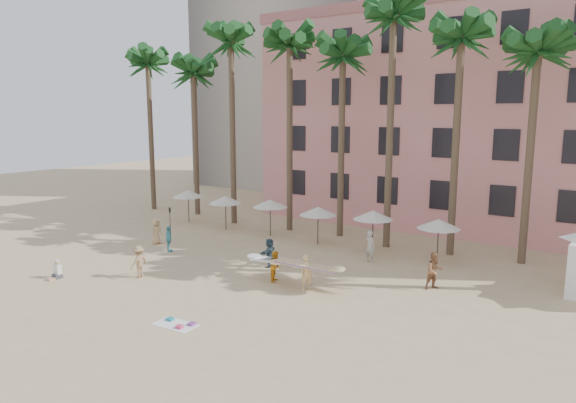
{
  "coord_description": "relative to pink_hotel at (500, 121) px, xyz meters",
  "views": [
    {
      "loc": [
        16.21,
        -15.85,
        8.54
      ],
      "look_at": [
        1.09,
        6.0,
        4.0
      ],
      "focal_mm": 32.0,
      "sensor_mm": 36.0,
      "label": 1
    }
  ],
  "objects": [
    {
      "name": "ground",
      "position": [
        -7.0,
        -26.0,
        -8.0
      ],
      "size": [
        120.0,
        120.0,
        0.0
      ],
      "primitive_type": "plane",
      "color": "#D1B789",
      "rests_on": "ground"
    },
    {
      "name": "pink_hotel",
      "position": [
        0.0,
        0.0,
        0.0
      ],
      "size": [
        35.0,
        14.0,
        16.0
      ],
      "primitive_type": "cube",
      "color": "pink",
      "rests_on": "ground"
    },
    {
      "name": "palm_row",
      "position": [
        -6.49,
        -11.0,
        4.97
      ],
      "size": [
        44.4,
        5.4,
        16.3
      ],
      "color": "brown",
      "rests_on": "ground"
    },
    {
      "name": "umbrella_row",
      "position": [
        -10.0,
        -13.5,
        -5.67
      ],
      "size": [
        22.5,
        2.7,
        2.73
      ],
      "color": "#332B23",
      "rests_on": "ground"
    },
    {
      "name": "beach_towel",
      "position": [
        -5.85,
        -28.08,
        -7.97
      ],
      "size": [
        1.86,
        1.12,
        0.14
      ],
      "color": "white",
      "rests_on": "ground"
    },
    {
      "name": "carrier_yellow",
      "position": [
        -3.77,
        -21.48,
        -6.99
      ],
      "size": [
        3.18,
        1.45,
        1.79
      ],
      "color": "#E0BE7E",
      "rests_on": "ground"
    },
    {
      "name": "carrier_white",
      "position": [
        -5.81,
        -21.25,
        -7.14
      ],
      "size": [
        2.81,
        0.95,
        1.59
      ],
      "color": "orange",
      "rests_on": "ground"
    },
    {
      "name": "beachgoers",
      "position": [
        -8.31,
        -19.92,
        -7.13
      ],
      "size": [
        19.05,
        10.42,
        1.89
      ],
      "color": "#99633F",
      "rests_on": "ground"
    },
    {
      "name": "paddle",
      "position": [
        -17.13,
        -18.06,
        -6.59
      ],
      "size": [
        0.18,
        0.04,
        2.23
      ],
      "color": "black",
      "rests_on": "ground"
    },
    {
      "name": "seated_man",
      "position": [
        -15.57,
        -27.46,
        -7.67
      ],
      "size": [
        0.43,
        0.75,
        0.97
      ],
      "color": "#3F3F4C",
      "rests_on": "ground"
    }
  ]
}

